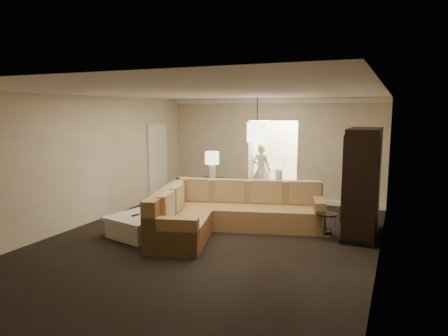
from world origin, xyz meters
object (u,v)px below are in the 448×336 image
at_px(console_table, 244,195).
at_px(person, 261,167).
at_px(armoire, 362,185).
at_px(coffee_table, 140,225).
at_px(drink_table, 326,220).
at_px(sectional_sofa, 226,213).

bearing_deg(console_table, person, 101.28).
height_order(console_table, armoire, armoire).
bearing_deg(coffee_table, console_table, 58.92).
bearing_deg(person, armoire, 146.18).
relative_size(coffee_table, drink_table, 2.45).
xyz_separation_m(armoire, person, (-3.04, 2.83, -0.19)).
height_order(armoire, person, armoire).
bearing_deg(drink_table, sectional_sofa, -170.32).
bearing_deg(console_table, coffee_table, -118.88).
distance_m(console_table, person, 2.48).
relative_size(console_table, drink_table, 4.34).
bearing_deg(drink_table, armoire, 39.78).
height_order(drink_table, person, person).
relative_size(sectional_sofa, armoire, 1.60).
bearing_deg(console_table, sectional_sofa, -84.45).
height_order(coffee_table, drink_table, drink_table).
height_order(sectional_sofa, coffee_table, sectional_sofa).
relative_size(sectional_sofa, console_table, 1.55).
bearing_deg(drink_table, console_table, 156.61).
distance_m(sectional_sofa, coffee_table, 1.76).
bearing_deg(armoire, person, 137.01).
bearing_deg(person, sectional_sofa, 106.33).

